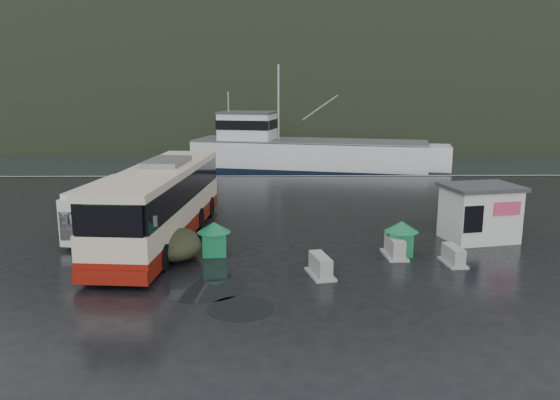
{
  "coord_description": "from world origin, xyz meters",
  "views": [
    {
      "loc": [
        1.9,
        -22.6,
        7.07
      ],
      "look_at": [
        2.23,
        2.82,
        1.7
      ],
      "focal_mm": 35.0,
      "sensor_mm": 36.0,
      "label": 1
    }
  ],
  "objects_px": {
    "waste_bin_left": "(215,255)",
    "coach_bus": "(163,240)",
    "jersey_barrier_b": "(453,264)",
    "fishing_trawler": "(309,160)",
    "white_van": "(111,234)",
    "ticket_kiosk": "(477,240)",
    "jersey_barrier_c": "(394,256)",
    "dome_tent": "(177,258)",
    "jersey_barrier_a": "(320,276)",
    "waste_bin_right": "(400,254)"
  },
  "relations": [
    {
      "from": "white_van",
      "to": "ticket_kiosk",
      "type": "distance_m",
      "value": 17.46
    },
    {
      "from": "fishing_trawler",
      "to": "jersey_barrier_a",
      "type": "bearing_deg",
      "value": -79.55
    },
    {
      "from": "waste_bin_left",
      "to": "fishing_trawler",
      "type": "xyz_separation_m",
      "value": [
        5.94,
        29.5,
        0.0
      ]
    },
    {
      "from": "waste_bin_left",
      "to": "jersey_barrier_b",
      "type": "height_order",
      "value": "waste_bin_left"
    },
    {
      "from": "waste_bin_right",
      "to": "fishing_trawler",
      "type": "xyz_separation_m",
      "value": [
        -2.0,
        29.51,
        0.0
      ]
    },
    {
      "from": "coach_bus",
      "to": "fishing_trawler",
      "type": "bearing_deg",
      "value": 77.52
    },
    {
      "from": "white_van",
      "to": "fishing_trawler",
      "type": "xyz_separation_m",
      "value": [
        11.32,
        26.17,
        0.0
      ]
    },
    {
      "from": "jersey_barrier_c",
      "to": "fishing_trawler",
      "type": "bearing_deg",
      "value": 93.19
    },
    {
      "from": "coach_bus",
      "to": "white_van",
      "type": "distance_m",
      "value": 2.92
    },
    {
      "from": "waste_bin_right",
      "to": "jersey_barrier_b",
      "type": "xyz_separation_m",
      "value": [
        1.81,
        -1.34,
        0.0
      ]
    },
    {
      "from": "waste_bin_right",
      "to": "jersey_barrier_a",
      "type": "height_order",
      "value": "waste_bin_right"
    },
    {
      "from": "jersey_barrier_a",
      "to": "jersey_barrier_c",
      "type": "height_order",
      "value": "jersey_barrier_c"
    },
    {
      "from": "waste_bin_left",
      "to": "fishing_trawler",
      "type": "distance_m",
      "value": 30.09
    },
    {
      "from": "ticket_kiosk",
      "to": "fishing_trawler",
      "type": "xyz_separation_m",
      "value": [
        -6.1,
        27.37,
        0.0
      ]
    },
    {
      "from": "coach_bus",
      "to": "dome_tent",
      "type": "xyz_separation_m",
      "value": [
        1.12,
        -2.75,
        0.0
      ]
    },
    {
      "from": "ticket_kiosk",
      "to": "jersey_barrier_c",
      "type": "bearing_deg",
      "value": -162.7
    },
    {
      "from": "waste_bin_left",
      "to": "jersey_barrier_b",
      "type": "bearing_deg",
      "value": -7.91
    },
    {
      "from": "coach_bus",
      "to": "jersey_barrier_c",
      "type": "relative_size",
      "value": 7.79
    },
    {
      "from": "coach_bus",
      "to": "fishing_trawler",
      "type": "height_order",
      "value": "fishing_trawler"
    },
    {
      "from": "coach_bus",
      "to": "jersey_barrier_a",
      "type": "xyz_separation_m",
      "value": [
        6.92,
        -4.98,
        0.0
      ]
    },
    {
      "from": "waste_bin_left",
      "to": "dome_tent",
      "type": "xyz_separation_m",
      "value": [
        -1.52,
        -0.44,
        0.0
      ]
    },
    {
      "from": "dome_tent",
      "to": "fishing_trawler",
      "type": "height_order",
      "value": "fishing_trawler"
    },
    {
      "from": "waste_bin_right",
      "to": "jersey_barrier_c",
      "type": "xyz_separation_m",
      "value": [
        -0.33,
        -0.33,
        0.0
      ]
    },
    {
      "from": "coach_bus",
      "to": "ticket_kiosk",
      "type": "distance_m",
      "value": 14.68
    },
    {
      "from": "jersey_barrier_c",
      "to": "jersey_barrier_a",
      "type": "bearing_deg",
      "value": -144.88
    },
    {
      "from": "waste_bin_left",
      "to": "waste_bin_right",
      "type": "relative_size",
      "value": 0.99
    },
    {
      "from": "waste_bin_right",
      "to": "ticket_kiosk",
      "type": "relative_size",
      "value": 0.43
    },
    {
      "from": "jersey_barrier_c",
      "to": "white_van",
      "type": "bearing_deg",
      "value": 164.21
    },
    {
      "from": "dome_tent",
      "to": "jersey_barrier_b",
      "type": "xyz_separation_m",
      "value": [
        11.27,
        -0.92,
        0.0
      ]
    },
    {
      "from": "ticket_kiosk",
      "to": "jersey_barrier_a",
      "type": "relative_size",
      "value": 2.08
    },
    {
      "from": "jersey_barrier_c",
      "to": "dome_tent",
      "type": "bearing_deg",
      "value": -179.37
    },
    {
      "from": "white_van",
      "to": "waste_bin_left",
      "type": "xyz_separation_m",
      "value": [
        5.38,
        -3.33,
        0.0
      ]
    },
    {
      "from": "dome_tent",
      "to": "ticket_kiosk",
      "type": "distance_m",
      "value": 13.8
    },
    {
      "from": "waste_bin_right",
      "to": "jersey_barrier_c",
      "type": "bearing_deg",
      "value": -135.75
    },
    {
      "from": "waste_bin_left",
      "to": "ticket_kiosk",
      "type": "height_order",
      "value": "ticket_kiosk"
    },
    {
      "from": "waste_bin_left",
      "to": "jersey_barrier_b",
      "type": "relative_size",
      "value": 0.98
    },
    {
      "from": "coach_bus",
      "to": "jersey_barrier_a",
      "type": "bearing_deg",
      "value": -30.72
    },
    {
      "from": "jersey_barrier_b",
      "to": "fishing_trawler",
      "type": "height_order",
      "value": "fishing_trawler"
    },
    {
      "from": "ticket_kiosk",
      "to": "fishing_trawler",
      "type": "distance_m",
      "value": 28.04
    },
    {
      "from": "jersey_barrier_a",
      "to": "fishing_trawler",
      "type": "height_order",
      "value": "fishing_trawler"
    },
    {
      "from": "jersey_barrier_c",
      "to": "ticket_kiosk",
      "type": "bearing_deg",
      "value": 29.03
    },
    {
      "from": "dome_tent",
      "to": "jersey_barrier_b",
      "type": "relative_size",
      "value": 2.07
    },
    {
      "from": "fishing_trawler",
      "to": "white_van",
      "type": "bearing_deg",
      "value": -99.99
    },
    {
      "from": "jersey_barrier_c",
      "to": "waste_bin_right",
      "type": "bearing_deg",
      "value": 44.25
    },
    {
      "from": "waste_bin_left",
      "to": "coach_bus",
      "type": "bearing_deg",
      "value": 138.79
    },
    {
      "from": "waste_bin_right",
      "to": "dome_tent",
      "type": "height_order",
      "value": "waste_bin_right"
    },
    {
      "from": "coach_bus",
      "to": "waste_bin_left",
      "type": "xyz_separation_m",
      "value": [
        2.64,
        -2.31,
        0.0
      ]
    },
    {
      "from": "white_van",
      "to": "waste_bin_right",
      "type": "distance_m",
      "value": 13.73
    },
    {
      "from": "jersey_barrier_b",
      "to": "coach_bus",
      "type": "bearing_deg",
      "value": 163.52
    },
    {
      "from": "coach_bus",
      "to": "jersey_barrier_c",
      "type": "height_order",
      "value": "coach_bus"
    }
  ]
}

